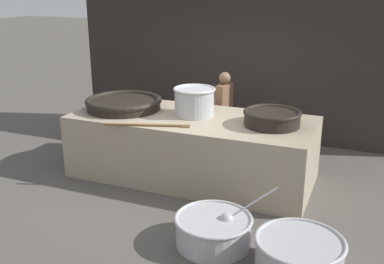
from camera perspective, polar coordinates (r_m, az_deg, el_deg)
ground_plane at (r=7.45m, az=0.00°, el=-5.57°), size 60.00×60.00×0.00m
back_wall at (r=9.12m, az=5.83°, el=11.74°), size 6.88×0.24×3.97m
hearth_platform at (r=7.26m, az=0.00°, el=-1.90°), size 3.84×1.63×1.01m
giant_wok_near at (r=7.62m, az=-8.64°, el=3.66°), size 1.28×1.28×0.19m
giant_wok_far at (r=6.73m, az=10.13°, el=1.84°), size 0.86×0.86×0.23m
stock_pot at (r=7.13m, az=0.28°, el=3.97°), size 0.67×0.67×0.45m
stirring_paddle at (r=6.64m, az=-5.33°, el=0.88°), size 1.25×0.47×0.04m
cook at (r=8.23m, az=4.02°, el=2.82°), size 0.38×0.58×1.52m
prep_bowl_vegetables at (r=5.54m, az=2.75°, el=-12.21°), size 1.17×0.95×0.76m
prep_bowl_meat at (r=5.13m, az=13.42°, el=-14.98°), size 0.98×0.98×0.44m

